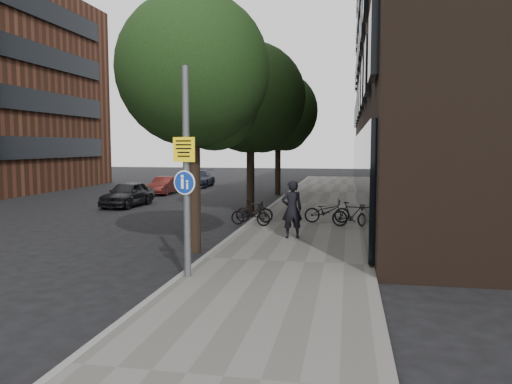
% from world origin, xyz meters
% --- Properties ---
extents(ground, '(120.00, 120.00, 0.00)m').
position_xyz_m(ground, '(0.00, 0.00, 0.00)').
color(ground, black).
rests_on(ground, ground).
extents(sidewalk, '(4.50, 60.00, 0.12)m').
position_xyz_m(sidewalk, '(0.25, 10.00, 0.06)').
color(sidewalk, '#5D5B56').
rests_on(sidewalk, ground).
extents(curb_edge, '(0.15, 60.00, 0.13)m').
position_xyz_m(curb_edge, '(-2.00, 10.00, 0.07)').
color(curb_edge, slate).
rests_on(curb_edge, ground).
extents(building_right_dark_brick, '(12.00, 40.00, 18.00)m').
position_xyz_m(building_right_dark_brick, '(8.50, 22.00, 9.00)').
color(building_right_dark_brick, black).
rests_on(building_right_dark_brick, ground).
extents(street_tree_near, '(4.40, 4.40, 7.50)m').
position_xyz_m(street_tree_near, '(-2.53, 4.64, 5.11)').
color(street_tree_near, black).
rests_on(street_tree_near, ground).
extents(street_tree_mid, '(5.00, 5.00, 7.80)m').
position_xyz_m(street_tree_mid, '(-2.53, 13.14, 5.11)').
color(street_tree_mid, black).
rests_on(street_tree_mid, ground).
extents(street_tree_far, '(5.00, 5.00, 7.80)m').
position_xyz_m(street_tree_far, '(-2.53, 22.14, 5.11)').
color(street_tree_far, black).
rests_on(street_tree_far, ground).
extents(signpost, '(0.55, 0.16, 4.79)m').
position_xyz_m(signpost, '(-1.80, 1.40, 2.54)').
color(signpost, '#595B5E').
rests_on(signpost, sidewalk).
extents(pedestrian, '(0.80, 0.66, 1.89)m').
position_xyz_m(pedestrian, '(0.03, 6.65, 1.07)').
color(pedestrian, black).
rests_on(pedestrian, sidewalk).
extents(parked_bike_facade_near, '(1.82, 0.85, 0.92)m').
position_xyz_m(parked_bike_facade_near, '(1.02, 10.12, 0.58)').
color(parked_bike_facade_near, black).
rests_on(parked_bike_facade_near, sidewalk).
extents(parked_bike_facade_far, '(1.62, 0.77, 0.94)m').
position_xyz_m(parked_bike_facade_far, '(2.00, 9.18, 0.59)').
color(parked_bike_facade_far, black).
rests_on(parked_bike_facade_far, sidewalk).
extents(parked_bike_curb_near, '(1.67, 0.85, 0.84)m').
position_xyz_m(parked_bike_curb_near, '(-1.80, 8.95, 0.54)').
color(parked_bike_curb_near, black).
rests_on(parked_bike_curb_near, sidewalk).
extents(parked_bike_curb_far, '(1.49, 0.43, 0.90)m').
position_xyz_m(parked_bike_curb_far, '(-1.80, 9.69, 0.57)').
color(parked_bike_curb_far, black).
rests_on(parked_bike_curb_far, sidewalk).
extents(parked_car_near, '(1.75, 3.89, 1.30)m').
position_xyz_m(parked_car_near, '(-9.39, 14.56, 0.65)').
color(parked_car_near, black).
rests_on(parked_car_near, ground).
extents(parked_car_mid, '(1.28, 3.46, 1.13)m').
position_xyz_m(parked_car_mid, '(-9.90, 21.16, 0.57)').
color(parked_car_mid, maroon).
rests_on(parked_car_mid, ground).
extents(parked_car_far, '(2.07, 4.45, 1.26)m').
position_xyz_m(parked_car_far, '(-9.37, 27.20, 0.63)').
color(parked_car_far, black).
rests_on(parked_car_far, ground).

